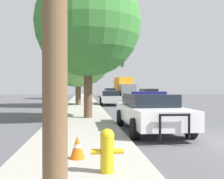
% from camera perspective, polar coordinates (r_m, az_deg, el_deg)
% --- Properties ---
extents(sidewalk_left, '(3.00, 110.00, 0.13)m').
position_cam_1_polar(sidewalk_left, '(8.11, -6.60, -11.04)').
color(sidewalk_left, '#99968C').
rests_on(sidewalk_left, ground_plane).
extents(police_car, '(2.16, 5.35, 1.51)m').
position_cam_1_polar(police_car, '(10.83, 7.78, -4.36)').
color(police_car, white).
rests_on(police_car, ground_plane).
extents(fire_hydrant, '(0.60, 0.26, 0.80)m').
position_cam_1_polar(fire_hydrant, '(5.24, -0.98, -12.01)').
color(fire_hydrant, gold).
rests_on(fire_hydrant, sidewalk_left).
extents(traffic_light, '(4.03, 0.35, 4.90)m').
position_cam_1_polar(traffic_light, '(31.67, -1.78, 4.05)').
color(traffic_light, '#424247').
rests_on(traffic_light, sidewalk_left).
extents(car_background_midblock, '(2.08, 4.32, 1.32)m').
position_cam_1_polar(car_background_midblock, '(25.88, -0.32, -1.61)').
color(car_background_midblock, '#B7B7BC').
rests_on(car_background_midblock, ground_plane).
extents(car_background_distant, '(2.11, 4.62, 1.48)m').
position_cam_1_polar(car_background_distant, '(46.44, -0.48, -0.58)').
color(car_background_distant, silver).
rests_on(car_background_distant, ground_plane).
extents(car_background_oncoming, '(2.12, 4.77, 1.49)m').
position_cam_1_polar(car_background_oncoming, '(31.05, 7.52, -1.12)').
color(car_background_oncoming, maroon).
rests_on(car_background_oncoming, ground_plane).
extents(box_truck, '(3.03, 7.13, 3.32)m').
position_cam_1_polar(box_truck, '(48.37, 2.46, 0.63)').
color(box_truck, slate).
rests_on(box_truck, ground_plane).
extents(tree_sidewalk_far, '(4.71, 4.71, 7.33)m').
position_cam_1_polar(tree_sidewalk_far, '(39.34, -7.06, 5.50)').
color(tree_sidewalk_far, '#4C3823').
rests_on(tree_sidewalk_far, sidewalk_left).
extents(tree_sidewalk_near, '(5.39, 5.39, 7.47)m').
position_cam_1_polar(tree_sidewalk_near, '(14.64, -4.90, 13.18)').
color(tree_sidewalk_near, brown).
rests_on(tree_sidewalk_near, sidewalk_left).
extents(tree_sidewalk_mid, '(6.16, 6.16, 7.69)m').
position_cam_1_polar(tree_sidewalk_mid, '(24.64, -6.90, 7.64)').
color(tree_sidewalk_mid, brown).
rests_on(tree_sidewalk_mid, sidewalk_left).
extents(traffic_cone, '(0.33, 0.33, 0.50)m').
position_cam_1_polar(traffic_cone, '(6.27, -7.05, -11.52)').
color(traffic_cone, orange).
rests_on(traffic_cone, sidewalk_left).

